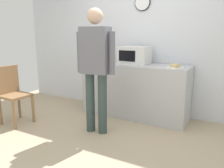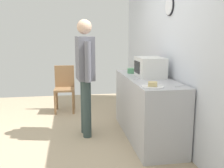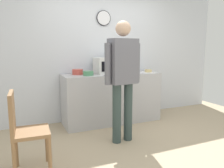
{
  "view_description": "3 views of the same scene",
  "coord_description": "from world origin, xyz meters",
  "px_view_note": "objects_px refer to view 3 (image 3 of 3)",
  "views": [
    {
      "loc": [
        1.57,
        -2.42,
        1.44
      ],
      "look_at": [
        -0.13,
        0.67,
        0.67
      ],
      "focal_mm": 36.69,
      "sensor_mm": 36.0,
      "label": 1
    },
    {
      "loc": [
        3.76,
        0.06,
        1.57
      ],
      "look_at": [
        -0.2,
        0.72,
        0.81
      ],
      "focal_mm": 41.77,
      "sensor_mm": 36.0,
      "label": 2
    },
    {
      "loc": [
        -1.64,
        -2.6,
        1.4
      ],
      "look_at": [
        -0.17,
        0.75,
        0.82
      ],
      "focal_mm": 35.65,
      "sensor_mm": 36.0,
      "label": 3
    }
  ],
  "objects_px": {
    "fork_utensil": "(123,74)",
    "spoon_utensil": "(139,71)",
    "sandwich_plate": "(148,72)",
    "wooden_chair": "(23,128)",
    "cereal_bowl": "(78,72)",
    "person_standing": "(123,73)",
    "microwave": "(108,66)",
    "salad_bowl": "(88,73)"
  },
  "relations": [
    {
      "from": "microwave",
      "to": "cereal_bowl",
      "type": "distance_m",
      "value": 0.59
    },
    {
      "from": "fork_utensil",
      "to": "spoon_utensil",
      "type": "distance_m",
      "value": 0.7
    },
    {
      "from": "person_standing",
      "to": "wooden_chair",
      "type": "bearing_deg",
      "value": -166.16
    },
    {
      "from": "fork_utensil",
      "to": "cereal_bowl",
      "type": "bearing_deg",
      "value": 157.54
    },
    {
      "from": "salad_bowl",
      "to": "fork_utensil",
      "type": "xyz_separation_m",
      "value": [
        0.64,
        -0.1,
        -0.04
      ]
    },
    {
      "from": "cereal_bowl",
      "to": "spoon_utensil",
      "type": "distance_m",
      "value": 1.35
    },
    {
      "from": "cereal_bowl",
      "to": "spoon_utensil",
      "type": "relative_size",
      "value": 1.14
    },
    {
      "from": "fork_utensil",
      "to": "sandwich_plate",
      "type": "bearing_deg",
      "value": 4.63
    },
    {
      "from": "sandwich_plate",
      "to": "wooden_chair",
      "type": "distance_m",
      "value": 2.62
    },
    {
      "from": "cereal_bowl",
      "to": "person_standing",
      "type": "height_order",
      "value": "person_standing"
    },
    {
      "from": "spoon_utensil",
      "to": "cereal_bowl",
      "type": "bearing_deg",
      "value": -176.54
    },
    {
      "from": "cereal_bowl",
      "to": "wooden_chair",
      "type": "distance_m",
      "value": 1.77
    },
    {
      "from": "sandwich_plate",
      "to": "fork_utensil",
      "type": "distance_m",
      "value": 0.57
    },
    {
      "from": "sandwich_plate",
      "to": "cereal_bowl",
      "type": "height_order",
      "value": "cereal_bowl"
    },
    {
      "from": "fork_utensil",
      "to": "person_standing",
      "type": "distance_m",
      "value": 0.82
    },
    {
      "from": "spoon_utensil",
      "to": "wooden_chair",
      "type": "relative_size",
      "value": 0.18
    },
    {
      "from": "sandwich_plate",
      "to": "fork_utensil",
      "type": "relative_size",
      "value": 1.63
    },
    {
      "from": "spoon_utensil",
      "to": "wooden_chair",
      "type": "height_order",
      "value": "spoon_utensil"
    },
    {
      "from": "sandwich_plate",
      "to": "person_standing",
      "type": "xyz_separation_m",
      "value": [
        -0.94,
        -0.77,
        0.1
      ]
    },
    {
      "from": "salad_bowl",
      "to": "fork_utensil",
      "type": "bearing_deg",
      "value": -8.5
    },
    {
      "from": "sandwich_plate",
      "to": "spoon_utensil",
      "type": "bearing_deg",
      "value": 88.47
    },
    {
      "from": "microwave",
      "to": "salad_bowl",
      "type": "height_order",
      "value": "microwave"
    },
    {
      "from": "sandwich_plate",
      "to": "cereal_bowl",
      "type": "xyz_separation_m",
      "value": [
        -1.34,
        0.27,
        0.03
      ]
    },
    {
      "from": "cereal_bowl",
      "to": "person_standing",
      "type": "distance_m",
      "value": 1.12
    },
    {
      "from": "sandwich_plate",
      "to": "wooden_chair",
      "type": "xyz_separation_m",
      "value": [
        -2.34,
        -1.11,
        -0.43
      ]
    },
    {
      "from": "microwave",
      "to": "fork_utensil",
      "type": "relative_size",
      "value": 2.94
    },
    {
      "from": "microwave",
      "to": "spoon_utensil",
      "type": "distance_m",
      "value": 0.79
    },
    {
      "from": "microwave",
      "to": "person_standing",
      "type": "bearing_deg",
      "value": -100.45
    },
    {
      "from": "cereal_bowl",
      "to": "salad_bowl",
      "type": "bearing_deg",
      "value": -59.43
    },
    {
      "from": "fork_utensil",
      "to": "wooden_chair",
      "type": "distance_m",
      "value": 2.1
    },
    {
      "from": "fork_utensil",
      "to": "spoon_utensil",
      "type": "relative_size",
      "value": 1.0
    },
    {
      "from": "cereal_bowl",
      "to": "person_standing",
      "type": "xyz_separation_m",
      "value": [
        0.4,
        -1.04,
        0.07
      ]
    },
    {
      "from": "sandwich_plate",
      "to": "cereal_bowl",
      "type": "distance_m",
      "value": 1.36
    },
    {
      "from": "wooden_chair",
      "to": "fork_utensil",
      "type": "bearing_deg",
      "value": 31.13
    },
    {
      "from": "spoon_utensil",
      "to": "person_standing",
      "type": "distance_m",
      "value": 1.47
    },
    {
      "from": "fork_utensil",
      "to": "person_standing",
      "type": "height_order",
      "value": "person_standing"
    },
    {
      "from": "sandwich_plate",
      "to": "person_standing",
      "type": "bearing_deg",
      "value": -140.66
    },
    {
      "from": "cereal_bowl",
      "to": "person_standing",
      "type": "relative_size",
      "value": 0.11
    },
    {
      "from": "sandwich_plate",
      "to": "salad_bowl",
      "type": "height_order",
      "value": "salad_bowl"
    },
    {
      "from": "microwave",
      "to": "wooden_chair",
      "type": "distance_m",
      "value": 2.13
    },
    {
      "from": "microwave",
      "to": "wooden_chair",
      "type": "xyz_separation_m",
      "value": [
        -1.58,
        -1.32,
        -0.56
      ]
    },
    {
      "from": "cereal_bowl",
      "to": "fork_utensil",
      "type": "height_order",
      "value": "cereal_bowl"
    }
  ]
}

